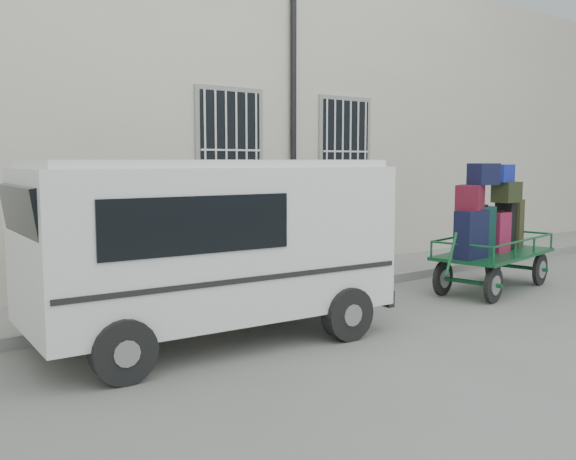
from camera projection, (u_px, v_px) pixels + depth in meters
The scene contains 5 objects.
ground at pixel (370, 314), 9.15m from camera, with size 80.00×80.00×0.00m, color slate.
building at pixel (178, 120), 13.11m from camera, with size 24.00×5.15×6.00m.
sidewalk at pixel (276, 286), 10.86m from camera, with size 24.00×1.70×0.15m, color gray.
luggage_cart at pixel (493, 230), 10.71m from camera, with size 2.99×1.54×2.14m.
van at pixel (210, 238), 7.67m from camera, with size 4.50×2.28×2.19m.
Camera 1 is at (-6.48, -6.30, 2.19)m, focal length 40.00 mm.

